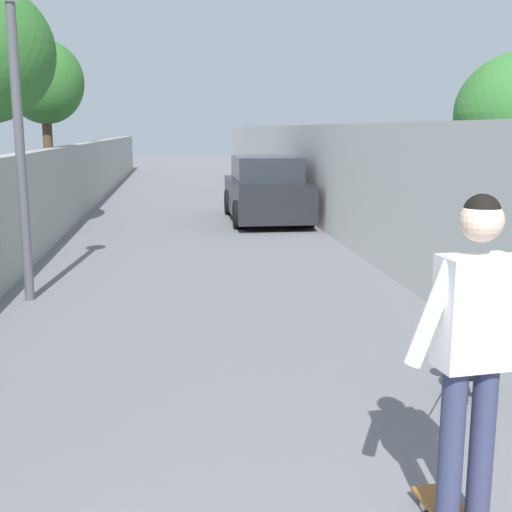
{
  "coord_description": "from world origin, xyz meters",
  "views": [
    {
      "loc": [
        -0.67,
        0.41,
        2.19
      ],
      "look_at": [
        5.39,
        -0.33,
        1.0
      ],
      "focal_mm": 46.06,
      "sensor_mm": 36.0,
      "label": 1
    }
  ],
  "objects_px": {
    "tree_left_far": "(44,83)",
    "person_skateboarder": "(474,337)",
    "dog": "(464,365)",
    "lamp_post": "(15,79)",
    "car_near": "(266,191)"
  },
  "relations": [
    {
      "from": "dog",
      "to": "tree_left_far",
      "type": "bearing_deg",
      "value": 21.93
    },
    {
      "from": "tree_left_far",
      "to": "lamp_post",
      "type": "height_order",
      "value": "tree_left_far"
    },
    {
      "from": "tree_left_far",
      "to": "person_skateboarder",
      "type": "distance_m",
      "value": 17.54
    },
    {
      "from": "tree_left_far",
      "to": "car_near",
      "type": "bearing_deg",
      "value": -124.94
    },
    {
      "from": "car_near",
      "to": "lamp_post",
      "type": "bearing_deg",
      "value": 150.11
    },
    {
      "from": "lamp_post",
      "to": "car_near",
      "type": "distance_m",
      "value": 8.42
    },
    {
      "from": "car_near",
      "to": "person_skateboarder",
      "type": "bearing_deg",
      "value": 177.05
    },
    {
      "from": "tree_left_far",
      "to": "dog",
      "type": "bearing_deg",
      "value": -158.07
    },
    {
      "from": "tree_left_far",
      "to": "person_skateboarder",
      "type": "relative_size",
      "value": 2.6
    },
    {
      "from": "lamp_post",
      "to": "person_skateboarder",
      "type": "xyz_separation_m",
      "value": [
        -5.5,
        -3.42,
        -1.64
      ]
    },
    {
      "from": "lamp_post",
      "to": "dog",
      "type": "distance_m",
      "value": 6.14
    },
    {
      "from": "dog",
      "to": "person_skateboarder",
      "type": "bearing_deg",
      "value": 155.76
    },
    {
      "from": "lamp_post",
      "to": "dog",
      "type": "relative_size",
      "value": 1.9
    },
    {
      "from": "person_skateboarder",
      "to": "lamp_post",
      "type": "bearing_deg",
      "value": 31.86
    },
    {
      "from": "tree_left_far",
      "to": "dog",
      "type": "height_order",
      "value": "tree_left_far"
    }
  ]
}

